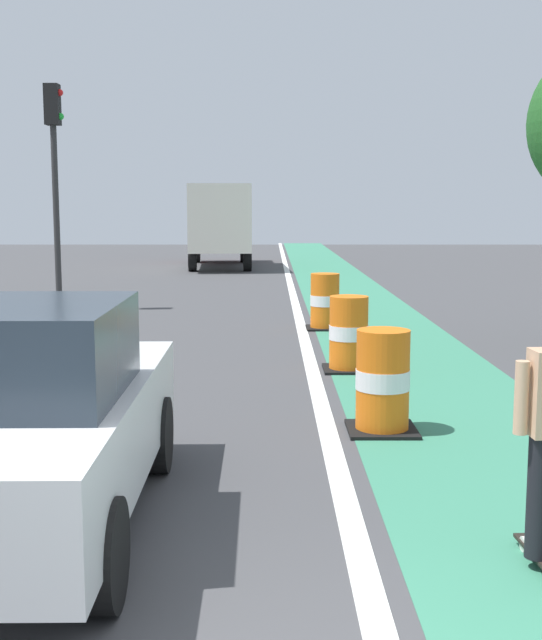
{
  "coord_description": "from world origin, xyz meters",
  "views": [
    {
      "loc": [
        0.3,
        -3.26,
        2.35
      ],
      "look_at": [
        0.3,
        5.82,
        1.1
      ],
      "focal_mm": 45.75,
      "sensor_mm": 36.0,
      "label": 1
    }
  ],
  "objects_px": {
    "traffic_barrel_front": "(382,382)",
    "traffic_barrel_back": "(324,302)",
    "delivery_truck_down_block": "(219,221)",
    "parked_sedan_nearest": "(14,420)",
    "traffic_light_corner": "(54,157)",
    "traffic_barrel_mid": "(348,334)"
  },
  "relations": [
    {
      "from": "delivery_truck_down_block",
      "to": "traffic_light_corner",
      "type": "height_order",
      "value": "traffic_light_corner"
    },
    {
      "from": "parked_sedan_nearest",
      "to": "traffic_barrel_front",
      "type": "xyz_separation_m",
      "value": [
        3.03,
        2.68,
        -0.3
      ]
    },
    {
      "from": "parked_sedan_nearest",
      "to": "traffic_barrel_front",
      "type": "distance_m",
      "value": 4.05
    },
    {
      "from": "parked_sedan_nearest",
      "to": "traffic_light_corner",
      "type": "bearing_deg",
      "value": 103.17
    },
    {
      "from": "traffic_barrel_front",
      "to": "parked_sedan_nearest",
      "type": "bearing_deg",
      "value": -138.46
    },
    {
      "from": "parked_sedan_nearest",
      "to": "traffic_barrel_mid",
      "type": "relative_size",
      "value": 3.78
    },
    {
      "from": "traffic_barrel_back",
      "to": "delivery_truck_down_block",
      "type": "bearing_deg",
      "value": 100.32
    },
    {
      "from": "traffic_barrel_mid",
      "to": "traffic_barrel_back",
      "type": "height_order",
      "value": "same"
    },
    {
      "from": "traffic_barrel_front",
      "to": "delivery_truck_down_block",
      "type": "bearing_deg",
      "value": 97.52
    },
    {
      "from": "traffic_barrel_mid",
      "to": "traffic_light_corner",
      "type": "height_order",
      "value": "traffic_light_corner"
    },
    {
      "from": "delivery_truck_down_block",
      "to": "traffic_light_corner",
      "type": "xyz_separation_m",
      "value": [
        -2.84,
        -14.14,
        1.65
      ]
    },
    {
      "from": "parked_sedan_nearest",
      "to": "traffic_barrel_front",
      "type": "relative_size",
      "value": 3.78
    },
    {
      "from": "traffic_barrel_front",
      "to": "traffic_barrel_mid",
      "type": "distance_m",
      "value": 3.28
    },
    {
      "from": "traffic_barrel_back",
      "to": "traffic_barrel_front",
      "type": "bearing_deg",
      "value": -89.05
    },
    {
      "from": "traffic_barrel_mid",
      "to": "delivery_truck_down_block",
      "type": "distance_m",
      "value": 21.45
    },
    {
      "from": "traffic_barrel_front",
      "to": "traffic_barrel_mid",
      "type": "relative_size",
      "value": 1.0
    },
    {
      "from": "parked_sedan_nearest",
      "to": "traffic_barrel_back",
      "type": "xyz_separation_m",
      "value": [
        2.9,
        10.08,
        -0.3
      ]
    },
    {
      "from": "traffic_barrel_back",
      "to": "delivery_truck_down_block",
      "type": "distance_m",
      "value": 17.38
    },
    {
      "from": "traffic_barrel_front",
      "to": "traffic_barrel_back",
      "type": "distance_m",
      "value": 7.4
    },
    {
      "from": "traffic_barrel_mid",
      "to": "traffic_barrel_back",
      "type": "bearing_deg",
      "value": 91.04
    },
    {
      "from": "traffic_barrel_mid",
      "to": "traffic_light_corner",
      "type": "distance_m",
      "value": 9.72
    },
    {
      "from": "traffic_barrel_front",
      "to": "delivery_truck_down_block",
      "type": "xyz_separation_m",
      "value": [
        -3.23,
        24.45,
        1.31
      ]
    }
  ]
}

